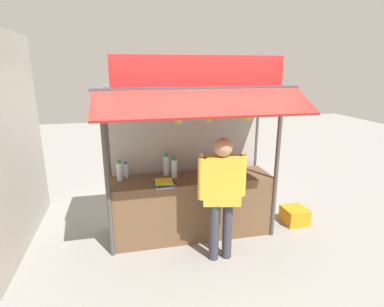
# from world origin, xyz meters

# --- Properties ---
(ground_plane) EXTENTS (20.00, 20.00, 0.00)m
(ground_plane) POSITION_xyz_m (0.00, 0.00, 0.00)
(ground_plane) COLOR gray
(stall_counter) EXTENTS (2.25, 0.59, 0.88)m
(stall_counter) POSITION_xyz_m (0.00, 0.00, 0.44)
(stall_counter) COLOR brown
(stall_counter) RESTS_ON ground
(stall_structure) EXTENTS (2.45, 1.45, 2.50)m
(stall_structure) POSITION_xyz_m (0.00, 0.09, 1.50)
(stall_structure) COLOR #4C4742
(stall_structure) RESTS_ON ground
(water_bottle_far_left) EXTENTS (0.07, 0.07, 0.23)m
(water_bottle_far_left) POSITION_xyz_m (-0.90, 0.19, 0.98)
(water_bottle_far_left) COLOR silver
(water_bottle_far_left) RESTS_ON stall_counter
(water_bottle_mid_left) EXTENTS (0.08, 0.08, 0.29)m
(water_bottle_mid_left) POSITION_xyz_m (-0.24, 0.06, 1.01)
(water_bottle_mid_left) COLOR silver
(water_bottle_mid_left) RESTS_ON stall_counter
(water_bottle_front_right) EXTENTS (0.08, 0.08, 0.28)m
(water_bottle_front_right) POSITION_xyz_m (-0.98, 0.12, 1.01)
(water_bottle_front_right) COLOR silver
(water_bottle_front_right) RESTS_ON stall_counter
(water_bottle_left) EXTENTS (0.08, 0.08, 0.30)m
(water_bottle_left) POSITION_xyz_m (0.17, 0.16, 1.02)
(water_bottle_left) COLOR silver
(water_bottle_left) RESTS_ON stall_counter
(water_bottle_far_right) EXTENTS (0.09, 0.09, 0.31)m
(water_bottle_far_right) POSITION_xyz_m (-0.33, 0.21, 1.02)
(water_bottle_far_right) COLOR silver
(water_bottle_far_right) RESTS_ON stall_counter
(magazine_stack_back_left) EXTENTS (0.26, 0.26, 0.05)m
(magazine_stack_back_left) POSITION_xyz_m (0.51, -0.20, 0.90)
(magazine_stack_back_left) COLOR black
(magazine_stack_back_left) RESTS_ON stall_counter
(magazine_stack_mid_right) EXTENTS (0.27, 0.27, 0.06)m
(magazine_stack_mid_right) POSITION_xyz_m (-0.41, -0.22, 0.91)
(magazine_stack_mid_right) COLOR white
(magazine_stack_mid_right) RESTS_ON stall_counter
(banana_bunch_inner_right) EXTENTS (0.09, 0.09, 0.29)m
(banana_bunch_inner_right) POSITION_xyz_m (0.12, -0.39, 1.80)
(banana_bunch_inner_right) COLOR #332D23
(banana_bunch_inner_left) EXTENTS (0.11, 0.10, 0.30)m
(banana_bunch_inner_left) POSITION_xyz_m (-0.25, -0.39, 1.80)
(banana_bunch_inner_left) COLOR #332D23
(banana_bunch_leftmost) EXTENTS (0.11, 0.10, 0.29)m
(banana_bunch_leftmost) POSITION_xyz_m (0.63, -0.39, 1.80)
(banana_bunch_leftmost) COLOR #332D23
(vendor_person) EXTENTS (0.60, 0.28, 1.59)m
(vendor_person) POSITION_xyz_m (0.22, -0.66, 0.95)
(vendor_person) COLOR #383842
(vendor_person) RESTS_ON ground
(plastic_crate) EXTENTS (0.36, 0.36, 0.25)m
(plastic_crate) POSITION_xyz_m (1.64, -0.04, 0.12)
(plastic_crate) COLOR orange
(plastic_crate) RESTS_ON ground
(neighbour_wall) EXTENTS (0.20, 2.40, 2.82)m
(neighbour_wall) POSITION_xyz_m (-2.36, 0.30, 1.41)
(neighbour_wall) COLOR #B5AFA2
(neighbour_wall) RESTS_ON ground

